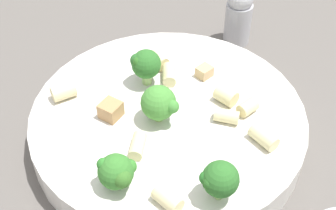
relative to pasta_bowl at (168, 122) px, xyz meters
The scene contains 18 objects.
ground_plane 0.02m from the pasta_bowl, ahead, with size 2.00×2.00×0.00m, color #5B5651.
pasta_bowl is the anchor object (origin of this frame).
broccoli_floret_0 0.07m from the pasta_bowl, 69.22° to the left, with size 0.03×0.03×0.04m.
broccoli_floret_1 0.12m from the pasta_bowl, 116.59° to the right, with size 0.03×0.03×0.04m.
broccoli_floret_2 0.04m from the pasta_bowl, 167.59° to the right, with size 0.04×0.04×0.04m.
broccoli_floret_3 0.11m from the pasta_bowl, 163.83° to the right, with size 0.03×0.04×0.04m.
rigatoni_0 0.12m from the pasta_bowl, 138.77° to the right, with size 0.02×0.02×0.03m, color beige.
rigatoni_1 0.06m from the pasta_bowl, 167.40° to the right, with size 0.01×0.01×0.03m, color beige.
rigatoni_2 0.07m from the pasta_bowl, 34.29° to the right, with size 0.02×0.02×0.02m, color beige.
rigatoni_3 0.10m from the pasta_bowl, 73.32° to the right, with size 0.02×0.02×0.03m, color beige.
rigatoni_4 0.12m from the pasta_bowl, 120.09° to the left, with size 0.02×0.02×0.02m, color beige.
rigatoni_5 0.06m from the pasta_bowl, 61.02° to the right, with size 0.01×0.01×0.02m, color beige.
rigatoni_6 0.06m from the pasta_bowl, 40.27° to the left, with size 0.01×0.01×0.03m, color beige.
rigatoni_7 0.09m from the pasta_bowl, 49.11° to the right, with size 0.01×0.01×0.02m, color beige.
rigatoni_8 0.08m from the pasta_bowl, 49.90° to the left, with size 0.02×0.02×0.02m, color beige.
chicken_chunk_0 0.06m from the pasta_bowl, 137.22° to the left, with size 0.02×0.02×0.02m, color tan.
chicken_chunk_1 0.07m from the pasta_bowl, ahead, with size 0.02×0.01×0.01m, color tan.
pepper_shaker 0.20m from the pasta_bowl, 13.57° to the left, with size 0.04×0.04×0.08m.
Camera 1 is at (-0.26, -0.23, 0.38)m, focal length 50.00 mm.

